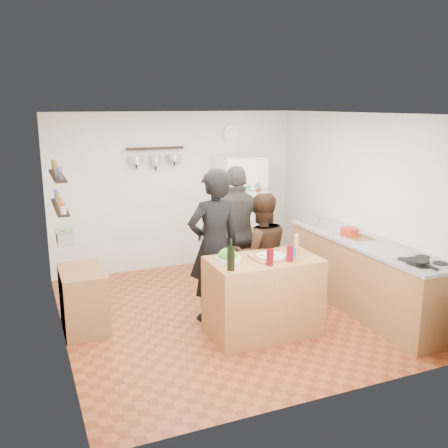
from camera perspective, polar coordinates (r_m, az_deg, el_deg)
name	(u,v)px	position (r m, az deg, el deg)	size (l,w,h in m)	color
room_shell	(215,212)	(6.47, -0.98, 1.41)	(4.20, 4.20, 4.20)	brown
prep_island	(263,296)	(5.82, 4.48, -8.24)	(1.25, 0.72, 0.91)	#A4643C
pizza_board	(271,257)	(5.68, 5.38, -3.82)	(0.42, 0.34, 0.02)	#995637
pizza	(271,256)	(5.67, 5.38, -3.64)	(0.34, 0.34, 0.02)	#D3B48B
salad_bowl	(228,259)	(5.53, 0.44, -4.06)	(0.28, 0.28, 0.06)	silver
wine_bottle	(231,259)	(5.23, 0.80, -3.98)	(0.08, 0.08, 0.25)	black
wine_glass_near	(270,257)	(5.41, 5.27, -3.80)	(0.08, 0.08, 0.18)	#50060E
wine_glass_far	(290,253)	(5.57, 7.54, -3.33)	(0.08, 0.08, 0.19)	#5D0715
pepper_mill	(296,245)	(5.89, 8.26, -2.44)	(0.06, 0.06, 0.18)	#A58145
salt_canister	(292,253)	(5.68, 7.83, -3.30)	(0.08, 0.08, 0.13)	#1B5095
person_left	(214,246)	(6.03, -1.14, -2.51)	(0.69, 0.45, 1.88)	black
person_center	(261,254)	(6.28, 4.19, -3.45)	(0.75, 0.59, 1.55)	black
person_back	(238,234)	(6.69, 1.58, -1.13)	(1.07, 0.45, 1.83)	#2F2C2A
counter_run	(364,276)	(6.73, 15.76, -5.69)	(0.63, 2.63, 0.90)	#9E7042
stove_top	(422,263)	(5.92, 21.71, -4.13)	(0.60, 0.62, 0.02)	white
skillet	(418,262)	(5.82, 21.25, -4.04)	(0.24, 0.24, 0.05)	black
sink	(329,226)	(7.26, 11.87, -0.25)	(0.50, 0.80, 0.03)	silver
cutting_board	(358,238)	(6.74, 15.05, -1.54)	(0.30, 0.40, 0.02)	olive
red_bowl	(349,232)	(6.78, 14.14, -0.86)	(0.24, 0.24, 0.10)	#AD2213
fridge	(239,212)	(8.13, 1.71, 1.41)	(0.70, 0.68, 1.80)	white
wall_clock	(231,133)	(8.26, 0.81, 10.36)	(0.30, 0.30, 0.03)	silver
spice_shelf_lower	(60,207)	(5.81, -18.26, 1.85)	(0.12, 1.00, 0.03)	black
spice_shelf_upper	(57,176)	(5.75, -18.52, 5.26)	(0.12, 1.00, 0.03)	black
produce_basket	(65,237)	(5.89, -17.72, -1.46)	(0.18, 0.35, 0.14)	silver
side_table	(84,299)	(6.19, -15.75, -8.26)	(0.50, 0.80, 0.73)	olive
pot_rack	(155,148)	(7.78, -7.88, 8.56)	(0.90, 0.04, 0.04)	black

